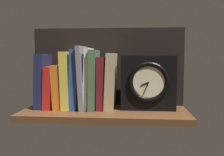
{
  "coord_description": "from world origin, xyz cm",
  "views": [
    {
      "loc": [
        11.73,
        -99.3,
        21.62
      ],
      "look_at": [
        2.62,
        3.52,
        12.66
      ],
      "focal_mm": 40.69,
      "sensor_mm": 36.0,
      "label": 1
    }
  ],
  "objects_px": {
    "book_navy_bierce": "(43,81)",
    "book_white_catcher": "(88,78)",
    "book_orange_pandolfini": "(60,86)",
    "book_red_requiem": "(52,87)",
    "book_yellow_seinlanguage": "(68,80)",
    "book_tan_shortstories": "(111,81)",
    "framed_clock": "(148,83)",
    "book_gray_chess": "(83,77)",
    "book_green_romantic": "(94,79)",
    "book_blue_modern": "(76,79)",
    "book_maroon_dawkins": "(102,83)"
  },
  "relations": [
    {
      "from": "book_navy_bierce",
      "to": "book_white_catcher",
      "type": "distance_m",
      "value": 0.19
    },
    {
      "from": "book_navy_bierce",
      "to": "book_orange_pandolfini",
      "type": "bearing_deg",
      "value": 0.0
    },
    {
      "from": "book_red_requiem",
      "to": "book_yellow_seinlanguage",
      "type": "distance_m",
      "value": 0.08
    },
    {
      "from": "book_tan_shortstories",
      "to": "framed_clock",
      "type": "xyz_separation_m",
      "value": [
        0.15,
        -0.01,
        -0.0
      ]
    },
    {
      "from": "book_red_requiem",
      "to": "book_gray_chess",
      "type": "height_order",
      "value": "book_gray_chess"
    },
    {
      "from": "book_red_requiem",
      "to": "framed_clock",
      "type": "height_order",
      "value": "framed_clock"
    },
    {
      "from": "book_yellow_seinlanguage",
      "to": "book_gray_chess",
      "type": "xyz_separation_m",
      "value": [
        0.06,
        0.0,
        0.01
      ]
    },
    {
      "from": "book_green_romantic",
      "to": "book_orange_pandolfini",
      "type": "bearing_deg",
      "value": 180.0
    },
    {
      "from": "book_yellow_seinlanguage",
      "to": "book_white_catcher",
      "type": "distance_m",
      "value": 0.08
    },
    {
      "from": "book_red_requiem",
      "to": "book_blue_modern",
      "type": "distance_m",
      "value": 0.11
    },
    {
      "from": "book_red_requiem",
      "to": "book_blue_modern",
      "type": "height_order",
      "value": "book_blue_modern"
    },
    {
      "from": "book_yellow_seinlanguage",
      "to": "book_maroon_dawkins",
      "type": "height_order",
      "value": "book_yellow_seinlanguage"
    },
    {
      "from": "book_white_catcher",
      "to": "book_green_romantic",
      "type": "bearing_deg",
      "value": 0.0
    },
    {
      "from": "book_orange_pandolfini",
      "to": "book_gray_chess",
      "type": "bearing_deg",
      "value": 0.0
    },
    {
      "from": "book_white_catcher",
      "to": "book_blue_modern",
      "type": "bearing_deg",
      "value": 180.0
    },
    {
      "from": "book_red_requiem",
      "to": "book_gray_chess",
      "type": "distance_m",
      "value": 0.14
    },
    {
      "from": "book_orange_pandolfini",
      "to": "book_tan_shortstories",
      "type": "xyz_separation_m",
      "value": [
        0.21,
        0.0,
        0.02
      ]
    },
    {
      "from": "book_blue_modern",
      "to": "book_white_catcher",
      "type": "height_order",
      "value": "book_white_catcher"
    },
    {
      "from": "book_yellow_seinlanguage",
      "to": "book_tan_shortstories",
      "type": "height_order",
      "value": "book_yellow_seinlanguage"
    },
    {
      "from": "book_blue_modern",
      "to": "book_maroon_dawkins",
      "type": "xyz_separation_m",
      "value": [
        0.11,
        0.0,
        -0.02
      ]
    },
    {
      "from": "book_yellow_seinlanguage",
      "to": "framed_clock",
      "type": "height_order",
      "value": "book_yellow_seinlanguage"
    },
    {
      "from": "book_green_romantic",
      "to": "book_blue_modern",
      "type": "bearing_deg",
      "value": 180.0
    },
    {
      "from": "book_yellow_seinlanguage",
      "to": "book_orange_pandolfini",
      "type": "bearing_deg",
      "value": 180.0
    },
    {
      "from": "book_red_requiem",
      "to": "book_white_catcher",
      "type": "bearing_deg",
      "value": 0.0
    },
    {
      "from": "book_navy_bierce",
      "to": "book_red_requiem",
      "type": "relative_size",
      "value": 1.29
    },
    {
      "from": "book_yellow_seinlanguage",
      "to": "book_navy_bierce",
      "type": "bearing_deg",
      "value": 180.0
    },
    {
      "from": "book_navy_bierce",
      "to": "framed_clock",
      "type": "height_order",
      "value": "book_navy_bierce"
    },
    {
      "from": "book_green_romantic",
      "to": "framed_clock",
      "type": "bearing_deg",
      "value": -2.9
    },
    {
      "from": "book_navy_bierce",
      "to": "book_gray_chess",
      "type": "bearing_deg",
      "value": 0.0
    },
    {
      "from": "book_red_requiem",
      "to": "book_green_romantic",
      "type": "height_order",
      "value": "book_green_romantic"
    },
    {
      "from": "framed_clock",
      "to": "book_maroon_dawkins",
      "type": "bearing_deg",
      "value": 176.61
    },
    {
      "from": "book_orange_pandolfini",
      "to": "book_blue_modern",
      "type": "distance_m",
      "value": 0.08
    },
    {
      "from": "book_orange_pandolfini",
      "to": "framed_clock",
      "type": "relative_size",
      "value": 0.83
    },
    {
      "from": "book_blue_modern",
      "to": "book_tan_shortstories",
      "type": "bearing_deg",
      "value": 0.0
    },
    {
      "from": "book_gray_chess",
      "to": "book_green_romantic",
      "type": "bearing_deg",
      "value": 0.0
    },
    {
      "from": "book_blue_modern",
      "to": "book_yellow_seinlanguage",
      "type": "bearing_deg",
      "value": 180.0
    },
    {
      "from": "book_maroon_dawkins",
      "to": "book_gray_chess",
      "type": "bearing_deg",
      "value": 180.0
    },
    {
      "from": "book_maroon_dawkins",
      "to": "book_red_requiem",
      "type": "bearing_deg",
      "value": 180.0
    },
    {
      "from": "book_gray_chess",
      "to": "book_green_romantic",
      "type": "relative_size",
      "value": 1.06
    },
    {
      "from": "book_tan_shortstories",
      "to": "book_white_catcher",
      "type": "bearing_deg",
      "value": 180.0
    },
    {
      "from": "book_blue_modern",
      "to": "book_gray_chess",
      "type": "relative_size",
      "value": 0.95
    },
    {
      "from": "book_orange_pandolfini",
      "to": "book_tan_shortstories",
      "type": "distance_m",
      "value": 0.22
    },
    {
      "from": "book_blue_modern",
      "to": "book_navy_bierce",
      "type": "bearing_deg",
      "value": 180.0
    },
    {
      "from": "book_tan_shortstories",
      "to": "book_navy_bierce",
      "type": "bearing_deg",
      "value": 180.0
    },
    {
      "from": "book_red_requiem",
      "to": "book_orange_pandolfini",
      "type": "height_order",
      "value": "book_orange_pandolfini"
    },
    {
      "from": "book_orange_pandolfini",
      "to": "book_gray_chess",
      "type": "relative_size",
      "value": 0.7
    },
    {
      "from": "book_orange_pandolfini",
      "to": "book_yellow_seinlanguage",
      "type": "distance_m",
      "value": 0.04
    },
    {
      "from": "book_navy_bierce",
      "to": "book_green_romantic",
      "type": "bearing_deg",
      "value": 0.0
    },
    {
      "from": "book_tan_shortstories",
      "to": "framed_clock",
      "type": "height_order",
      "value": "book_tan_shortstories"
    },
    {
      "from": "book_yellow_seinlanguage",
      "to": "book_gray_chess",
      "type": "relative_size",
      "value": 0.91
    }
  ]
}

